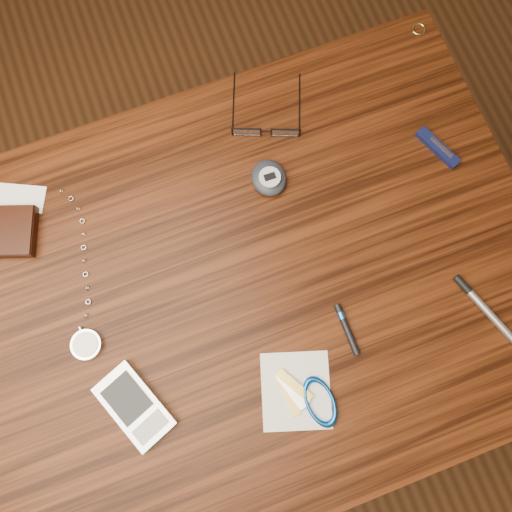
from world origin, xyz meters
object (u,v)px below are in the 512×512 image
object	(u,v)px
eyeglasses	(266,129)
pocket_watch	(86,340)
pedometer	(269,178)
notepad_keys	(308,397)
wallet_and_card	(3,231)
desk	(232,301)
pda_phone	(135,406)
pocket_knife	(438,148)
silver_pen	(483,307)

from	to	relation	value
eyeglasses	pocket_watch	bearing A→B (deg)	-149.16
pedometer	notepad_keys	world-z (taller)	pedometer
wallet_and_card	pedometer	size ratio (longest dim) A/B	2.16
desk	eyeglasses	xyz separation A→B (m)	(0.15, 0.23, 0.11)
pocket_watch	wallet_and_card	bearing A→B (deg)	109.21
eyeglasses	notepad_keys	world-z (taller)	eyeglasses
wallet_and_card	pda_phone	distance (m)	0.34
pedometer	pocket_knife	size ratio (longest dim) A/B	0.78
desk	wallet_and_card	size ratio (longest dim) A/B	7.06
wallet_and_card	eyeglasses	xyz separation A→B (m)	(0.45, 0.02, 0.00)
wallet_and_card	pda_phone	bearing A→B (deg)	-70.93
pocket_knife	silver_pen	world-z (taller)	same
desk	pocket_watch	world-z (taller)	pocket_watch
wallet_and_card	pocket_watch	distance (m)	0.22
pocket_watch	silver_pen	world-z (taller)	pocket_watch
eyeglasses	desk	bearing A→B (deg)	-122.94
eyeglasses	pedometer	bearing A→B (deg)	-107.92
pocket_watch	pocket_knife	bearing A→B (deg)	8.70
pda_phone	pocket_watch	bearing A→B (deg)	108.83
pocket_watch	silver_pen	bearing A→B (deg)	-15.90
desk	pocket_watch	distance (m)	0.25
pocket_watch	pedometer	size ratio (longest dim) A/B	4.21
notepad_keys	pocket_knife	distance (m)	0.45
wallet_and_card	silver_pen	size ratio (longest dim) A/B	1.03
pedometer	wallet_and_card	bearing A→B (deg)	171.29
pda_phone	pocket_knife	xyz separation A→B (m)	(0.59, 0.21, -0.00)
pocket_watch	notepad_keys	size ratio (longest dim) A/B	1.99
silver_pen	notepad_keys	bearing A→B (deg)	-174.43
pocket_watch	pedometer	world-z (taller)	pedometer
desk	notepad_keys	size ratio (longest dim) A/B	7.21
pocket_watch	pocket_knife	size ratio (longest dim) A/B	3.27
wallet_and_card	silver_pen	bearing A→B (deg)	-29.69
pedometer	silver_pen	distance (m)	0.39
desk	silver_pen	bearing A→B (deg)	-23.98
wallet_and_card	pda_phone	xyz separation A→B (m)	(0.11, -0.32, -0.00)
desk	notepad_keys	xyz separation A→B (m)	(0.06, -0.19, 0.11)
wallet_and_card	pocket_knife	xyz separation A→B (m)	(0.70, -0.11, -0.01)
pda_phone	silver_pen	size ratio (longest dim) A/B	0.97
notepad_keys	silver_pen	distance (m)	0.30
pda_phone	eyeglasses	bearing A→B (deg)	45.47
pda_phone	pocket_knife	distance (m)	0.62
eyeglasses	silver_pen	bearing A→B (deg)	-62.13
notepad_keys	pda_phone	bearing A→B (deg)	162.24
eyeglasses	pedometer	size ratio (longest dim) A/B	2.28
pocket_watch	pda_phone	distance (m)	0.12
pedometer	notepad_keys	distance (m)	0.34
pocket_watch	pedometer	bearing A→B (deg)	22.23
pda_phone	silver_pen	distance (m)	0.54
notepad_keys	desk	bearing A→B (deg)	106.95
eyeglasses	pocket_watch	size ratio (longest dim) A/B	0.54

